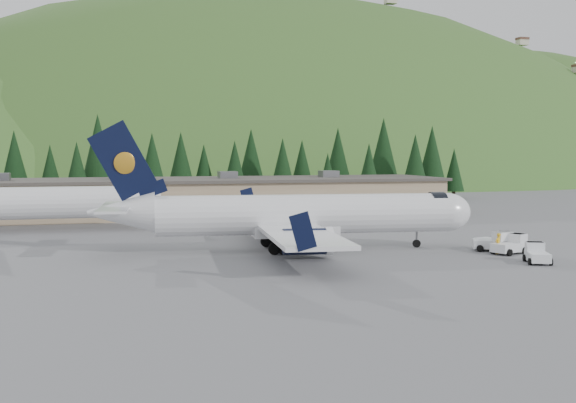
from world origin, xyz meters
The scene contains 11 objects.
ground centered at (0.00, 0.00, 0.00)m, with size 600.00×600.00×0.00m, color #5C5C61.
airliner centered at (-1.02, 0.10, 3.10)m, with size 35.04×32.93×11.62m.
second_airliner centered at (-24.92, 22.00, 3.32)m, with size 27.50×11.00×10.05m.
baggage_tug_a centered at (16.62, -7.03, 0.77)m, with size 3.60×2.82×1.72m.
baggage_tug_b centered at (16.24, -5.17, 0.79)m, with size 3.70×3.03×1.77m.
baggage_tug_c centered at (15.68, -12.15, 0.72)m, with size 2.64×3.34×1.60m.
terminal_building centered at (-5.01, 38.00, 2.62)m, with size 71.00×17.00×6.10m.
baggage_tug_d centered at (16.27, -5.16, 0.81)m, with size 2.70×3.71×1.81m.
ramp_worker centered at (15.38, -6.95, 0.92)m, with size 0.67×0.44×1.84m, color gold.
tree_line centered at (-3.46, 60.84, 7.03)m, with size 111.38×17.87×13.93m.
hills centered at (53.34, 207.38, -82.80)m, with size 614.00×330.00×300.00m.
Camera 1 is at (-18.78, -62.07, 8.94)m, focal length 45.00 mm.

